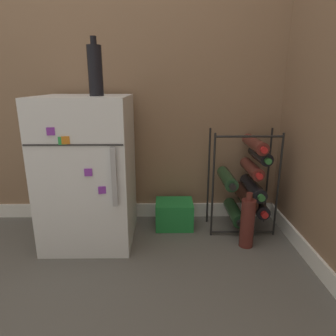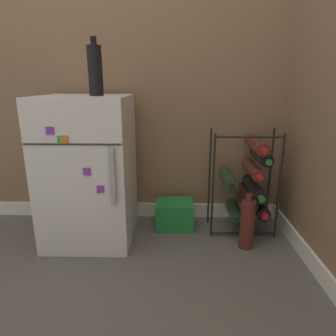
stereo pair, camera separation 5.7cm
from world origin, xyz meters
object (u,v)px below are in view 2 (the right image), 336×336
Objects in this scene: fridge_top_bottle at (95,70)px; mini_fridge at (89,170)px; soda_box at (175,214)px; loose_bottle_floor at (247,224)px; wine_rack at (248,184)px.

mini_fridge is at bearing 154.79° from fridge_top_bottle.
loose_bottle_floor is (0.39, -0.24, 0.06)m from soda_box.
soda_box is 0.73× the size of loose_bottle_floor.
mini_fridge is 0.53m from fridge_top_bottle.
loose_bottle_floor reaches higher than soda_box.
wine_rack is 2.19× the size of fridge_top_bottle.
fridge_top_bottle reaches higher than wine_rack.
soda_box is at bearing 14.37° from mini_fridge.
mini_fridge is 1.32× the size of wine_rack.
fridge_top_bottle is (-0.40, -0.16, 0.84)m from soda_box.
wine_rack is 1.96× the size of loose_bottle_floor.
loose_bottle_floor is (0.86, -0.12, -0.26)m from mini_fridge.
wine_rack reaches higher than loose_bottle_floor.
fridge_top_bottle is at bearing -158.06° from soda_box.
wine_rack is 0.26m from loose_bottle_floor.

